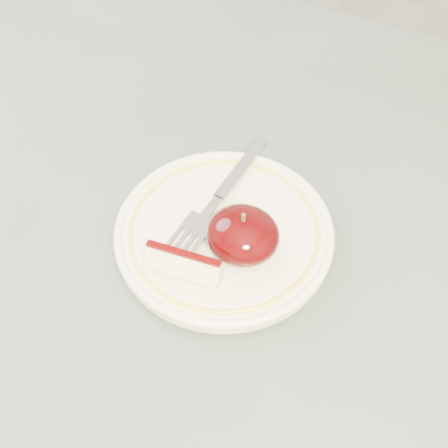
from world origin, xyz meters
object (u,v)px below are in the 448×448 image
at_px(table, 143,291).
at_px(fork, 218,199).
at_px(plate, 224,233).
at_px(apple_half, 243,235).

bearing_deg(table, fork, 50.05).
bearing_deg(table, plate, 27.09).
relative_size(apple_half, fork, 0.38).
height_order(plate, apple_half, apple_half).
relative_size(plate, apple_half, 3.08).
bearing_deg(fork, table, 143.11).
bearing_deg(plate, apple_half, -24.54).
xyz_separation_m(table, apple_half, (0.10, 0.03, 0.13)).
xyz_separation_m(apple_half, fork, (-0.04, 0.04, -0.02)).
distance_m(table, apple_half, 0.16).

